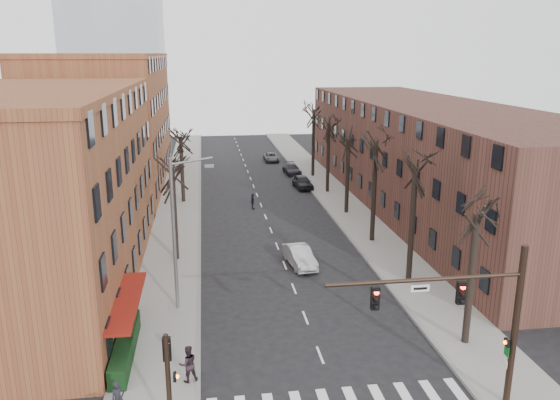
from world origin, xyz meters
name	(u,v)px	position (x,y,z in m)	size (l,w,h in m)	color
sidewalk_left	(180,199)	(-8.00, 35.00, 0.07)	(4.00, 90.00, 0.15)	gray
sidewalk_right	(333,194)	(8.00, 35.00, 0.07)	(4.00, 90.00, 0.15)	gray
building_left_near	(33,195)	(-16.00, 15.00, 6.00)	(12.00, 26.00, 12.00)	brown
building_left_far	(108,122)	(-16.00, 44.00, 7.00)	(12.00, 28.00, 14.00)	brown
building_right	(427,155)	(16.00, 30.00, 5.00)	(12.00, 50.00, 10.00)	#522D26
awning_left	(131,348)	(-9.40, 6.00, 0.00)	(1.20, 7.00, 0.15)	maroon
hedge	(125,347)	(-9.50, 5.00, 0.65)	(0.80, 6.00, 1.00)	black
tree_right_a	(465,344)	(7.60, 4.00, 0.00)	(5.20, 5.20, 10.00)	black
tree_right_b	(408,282)	(7.60, 12.00, 0.00)	(5.20, 5.20, 10.80)	black
tree_right_c	(372,242)	(7.60, 20.00, 0.00)	(5.20, 5.20, 11.60)	black
tree_right_d	(346,213)	(7.60, 28.00, 0.00)	(5.20, 5.20, 10.00)	black
tree_right_e	(327,193)	(7.60, 36.00, 0.00)	(5.20, 5.20, 10.80)	black
tree_right_f	(313,177)	(7.60, 44.00, 0.00)	(5.20, 5.20, 11.60)	black
tree_left_a	(177,260)	(-7.60, 18.00, 0.00)	(5.20, 5.20, 9.50)	black
tree_left_b	(184,203)	(-7.60, 34.00, 0.00)	(5.20, 5.20, 9.50)	black
signal_mast_arm	(481,313)	(5.45, -1.00, 4.40)	(8.14, 0.30, 7.20)	black
signal_pole_left	(168,376)	(-6.99, -0.95, 2.61)	(0.47, 0.44, 4.40)	black
streetlight	(177,228)	(-7.03, 10.00, 5.01)	(2.45, 0.22, 9.03)	slate
silver_sedan	(300,256)	(1.04, 15.82, 0.69)	(1.45, 4.16, 1.37)	#A5A8AC
parked_car_near	(303,182)	(5.30, 38.30, 0.72)	(1.69, 4.20, 1.43)	black
parked_car_mid	(292,169)	(5.30, 45.79, 0.63)	(1.75, 4.31, 1.25)	#222129
parked_car_far	(271,157)	(3.80, 54.48, 0.56)	(1.87, 4.06, 1.13)	#515357
pedestrian_a	(118,399)	(-9.16, 0.34, 0.93)	(0.57, 0.37, 1.56)	black
pedestrian_b	(188,364)	(-6.40, 2.43, 1.02)	(0.84, 0.66, 1.74)	black
pedestrian_crossing	(253,201)	(-0.93, 30.69, 0.78)	(0.91, 0.38, 1.56)	black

